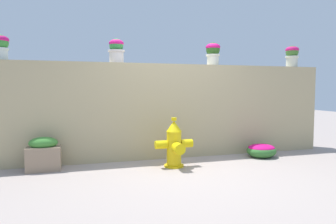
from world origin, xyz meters
name	(u,v)px	position (x,y,z in m)	size (l,w,h in m)	color
ground_plane	(190,173)	(0.00, 0.00, 0.00)	(24.00, 24.00, 0.00)	#9E9089
stone_wall	(167,111)	(0.00, 1.22, 0.84)	(6.21, 0.42, 1.68)	tan
potted_plant_0	(0,45)	(-2.70, 1.25, 1.92)	(0.26, 0.26, 0.41)	silver
potted_plant_1	(116,49)	(-0.90, 1.20, 1.92)	(0.29, 0.29, 0.42)	beige
potted_plant_2	(213,52)	(0.91, 1.22, 1.94)	(0.27, 0.27, 0.43)	beige
potted_plant_3	(292,55)	(2.68, 1.22, 1.94)	(0.27, 0.27, 0.44)	beige
fire_hydrant	(174,145)	(-0.11, 0.41, 0.35)	(0.61, 0.48, 0.79)	yellow
flower_bush_left	(261,150)	(1.63, 0.64, 0.13)	(0.54, 0.49, 0.25)	#346D2F
planter_box	(44,155)	(-2.08, 0.77, 0.25)	(0.49, 0.29, 0.52)	#8E765D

